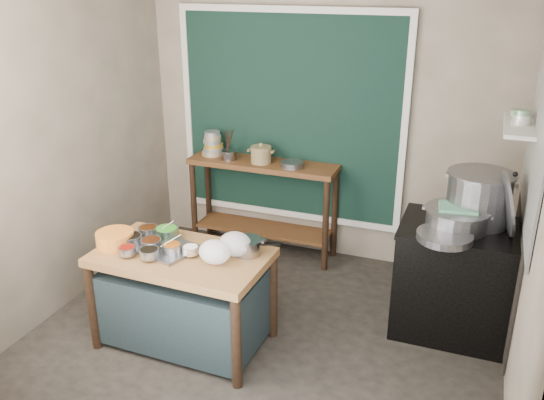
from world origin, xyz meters
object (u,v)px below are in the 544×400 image
at_px(prep_table, 184,299).
at_px(utensil_cup, 229,155).
at_px(saucepan, 247,246).
at_px(condiment_tray, 163,247).
at_px(ceramic_crock, 261,156).
at_px(stock_pot, 479,198).
at_px(back_counter, 263,207).
at_px(steamer, 457,219).
at_px(stove_block, 457,281).
at_px(yellow_basin, 115,239).

height_order(prep_table, utensil_cup, utensil_cup).
bearing_deg(utensil_cup, saucepan, -60.67).
height_order(condiment_tray, utensil_cup, utensil_cup).
xyz_separation_m(ceramic_crock, stock_pot, (1.97, -0.56, 0.06)).
bearing_deg(utensil_cup, back_counter, 9.84).
bearing_deg(back_counter, utensil_cup, -170.16).
xyz_separation_m(ceramic_crock, steamer, (1.84, -0.74, -0.06)).
height_order(prep_table, condiment_tray, condiment_tray).
bearing_deg(steamer, stove_block, 36.26).
xyz_separation_m(prep_table, condiment_tray, (-0.16, 0.03, 0.39)).
relative_size(utensil_cup, steamer, 0.32).
height_order(condiment_tray, saucepan, saucepan).
height_order(ceramic_crock, stock_pot, stock_pot).
height_order(stove_block, stock_pot, stock_pot).
bearing_deg(stove_block, back_counter, 158.98).
bearing_deg(ceramic_crock, steamer, -21.84).
xyz_separation_m(back_counter, saucepan, (0.46, -1.47, 0.33)).
height_order(prep_table, stove_block, stove_block).
distance_m(condiment_tray, saucepan, 0.63).
height_order(yellow_basin, utensil_cup, utensil_cup).
xyz_separation_m(prep_table, saucepan, (0.45, 0.17, 0.43)).
relative_size(prep_table, ceramic_crock, 6.04).
relative_size(ceramic_crock, stock_pot, 0.41).
bearing_deg(back_counter, steamer, -22.89).
bearing_deg(prep_table, utensil_cup, 103.72).
bearing_deg(yellow_basin, utensil_cup, 83.88).
distance_m(back_counter, utensil_cup, 0.62).
bearing_deg(back_counter, saucepan, -72.47).
bearing_deg(yellow_basin, condiment_tray, 12.40).
distance_m(condiment_tray, ceramic_crock, 1.60).
xyz_separation_m(stove_block, saucepan, (-1.44, -0.74, 0.38)).
relative_size(prep_table, steamer, 2.63).
height_order(utensil_cup, stock_pot, stock_pot).
bearing_deg(yellow_basin, ceramic_crock, 73.12).
bearing_deg(stock_pot, yellow_basin, -156.19).
bearing_deg(ceramic_crock, prep_table, -89.33).
bearing_deg(utensil_cup, condiment_tray, -83.39).
bearing_deg(stock_pot, saucepan, -149.91).
relative_size(stove_block, saucepan, 4.18).
relative_size(condiment_tray, ceramic_crock, 2.37).
height_order(back_counter, utensil_cup, utensil_cup).
bearing_deg(steamer, yellow_basin, -158.69).
height_order(back_counter, saucepan, back_counter).
height_order(prep_table, ceramic_crock, ceramic_crock).
height_order(back_counter, steamer, steamer).
bearing_deg(condiment_tray, back_counter, 84.71).
bearing_deg(saucepan, stove_block, 3.04).
height_order(condiment_tray, yellow_basin, yellow_basin).
distance_m(back_counter, condiment_tray, 1.64).
bearing_deg(saucepan, stock_pot, 5.86).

